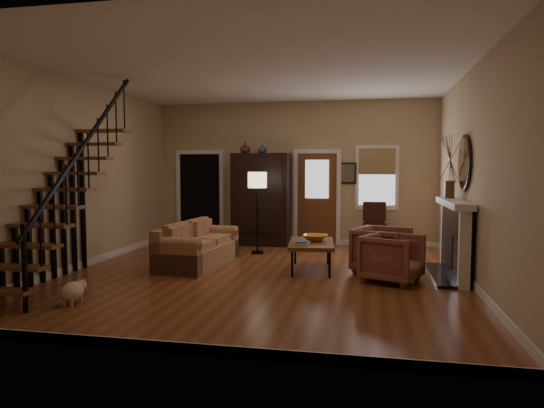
% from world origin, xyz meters
% --- Properties ---
extents(room, '(7.00, 7.33, 3.30)m').
position_xyz_m(room, '(-0.41, 1.76, 1.51)').
color(room, brown).
rests_on(room, ground).
extents(staircase, '(0.94, 2.80, 3.20)m').
position_xyz_m(staircase, '(-2.78, -1.30, 1.60)').
color(staircase, brown).
rests_on(staircase, ground).
extents(fireplace, '(0.33, 1.95, 2.30)m').
position_xyz_m(fireplace, '(3.13, 0.50, 0.74)').
color(fireplace, black).
rests_on(fireplace, ground).
extents(armoire, '(1.30, 0.60, 2.10)m').
position_xyz_m(armoire, '(-0.70, 3.15, 1.05)').
color(armoire, black).
rests_on(armoire, ground).
extents(vase_a, '(0.24, 0.24, 0.25)m').
position_xyz_m(vase_a, '(-1.05, 3.05, 2.22)').
color(vase_a, '#4C2619').
rests_on(vase_a, armoire).
extents(vase_b, '(0.20, 0.20, 0.21)m').
position_xyz_m(vase_b, '(-0.65, 3.05, 2.21)').
color(vase_b, '#334C60').
rests_on(vase_b, armoire).
extents(sofa, '(0.99, 2.02, 0.73)m').
position_xyz_m(sofa, '(-1.28, 0.51, 0.37)').
color(sofa, '#A5744B').
rests_on(sofa, ground).
extents(coffee_table, '(0.88, 1.36, 0.49)m').
position_xyz_m(coffee_table, '(0.76, 0.54, 0.25)').
color(coffee_table, brown).
rests_on(coffee_table, ground).
extents(bowl, '(0.44, 0.44, 0.11)m').
position_xyz_m(bowl, '(0.81, 0.69, 0.55)').
color(bowl, orange).
rests_on(bowl, coffee_table).
extents(books, '(0.24, 0.32, 0.06)m').
position_xyz_m(books, '(0.64, 0.24, 0.52)').
color(books, beige).
rests_on(books, coffee_table).
extents(armchair_left, '(1.07, 1.06, 0.75)m').
position_xyz_m(armchair_left, '(2.09, -0.08, 0.37)').
color(armchair_left, maroon).
rests_on(armchair_left, ground).
extents(armchair_right, '(1.08, 1.07, 0.78)m').
position_xyz_m(armchair_right, '(1.95, 0.57, 0.39)').
color(armchair_right, maroon).
rests_on(armchair_right, ground).
extents(floor_lamp, '(0.45, 0.45, 1.68)m').
position_xyz_m(floor_lamp, '(-0.52, 1.98, 0.84)').
color(floor_lamp, black).
rests_on(floor_lamp, ground).
extents(side_chair, '(0.54, 0.54, 1.02)m').
position_xyz_m(side_chair, '(1.85, 2.95, 0.51)').
color(side_chair, '#331A10').
rests_on(side_chair, ground).
extents(dog, '(0.25, 0.42, 0.30)m').
position_xyz_m(dog, '(-2.03, -2.17, 0.15)').
color(dog, beige).
rests_on(dog, ground).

